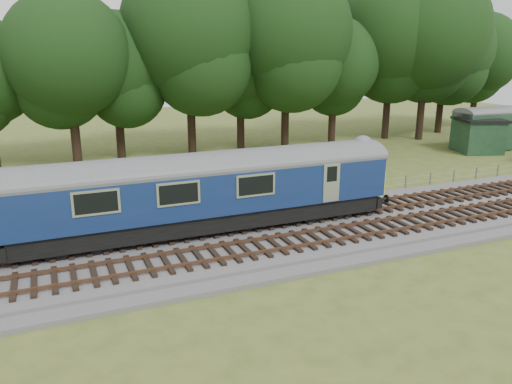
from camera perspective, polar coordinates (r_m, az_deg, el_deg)
name	(u,v)px	position (r m, az deg, el deg)	size (l,w,h in m)	color
ground	(300,235)	(24.55, 5.05, -4.88)	(120.00, 120.00, 0.00)	#4A5920
ballast	(300,231)	(24.49, 5.06, -4.50)	(70.00, 7.00, 0.35)	#4C4C4F
track_north	(287,218)	(25.58, 3.61, -3.00)	(67.20, 2.40, 0.21)	black
track_south	(317,238)	(23.09, 6.94, -5.20)	(67.20, 2.40, 0.21)	black
fence	(263,209)	(28.37, 0.81, -1.94)	(64.00, 0.12, 1.00)	#6B6054
tree_line	(183,153)	(44.46, -8.32, 4.42)	(70.00, 8.00, 18.00)	black
dmu_railcar	(209,185)	(23.45, -5.40, 0.80)	(18.05, 2.86, 3.88)	black
shed	(478,135)	(48.31, 24.05, 5.95)	(4.63, 4.63, 3.00)	#16311B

